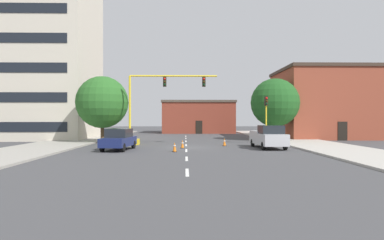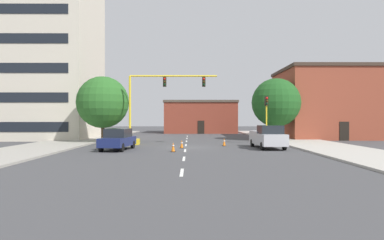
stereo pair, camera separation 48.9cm
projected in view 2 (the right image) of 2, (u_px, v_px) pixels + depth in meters
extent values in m
plane|color=#424244|center=(186.00, 147.00, 30.24)|extent=(160.00, 160.00, 0.00)
cube|color=#9E998E|center=(76.00, 141.00, 38.17)|extent=(6.00, 56.00, 0.14)
cube|color=#B2ADA3|center=(296.00, 141.00, 38.32)|extent=(6.00, 56.00, 0.14)
cube|color=silver|center=(182.00, 172.00, 16.24)|extent=(0.16, 2.40, 0.01)
cube|color=silver|center=(184.00, 159.00, 21.74)|extent=(0.16, 2.40, 0.01)
cube|color=silver|center=(185.00, 150.00, 27.24)|extent=(0.16, 2.40, 0.01)
cube|color=silver|center=(186.00, 145.00, 32.74)|extent=(0.16, 2.40, 0.01)
cube|color=silver|center=(186.00, 141.00, 38.24)|extent=(0.16, 2.40, 0.01)
cube|color=silver|center=(187.00, 138.00, 43.74)|extent=(0.16, 2.40, 0.01)
cube|color=silver|center=(187.00, 136.00, 49.24)|extent=(0.16, 2.40, 0.01)
cube|color=beige|center=(42.00, 49.00, 43.29)|extent=(13.02, 11.49, 22.83)
cube|color=black|center=(20.00, 127.00, 37.56)|extent=(10.68, 0.06, 1.10)
cube|color=black|center=(20.00, 97.00, 37.54)|extent=(10.68, 0.06, 1.10)
cube|color=black|center=(20.00, 68.00, 37.53)|extent=(10.68, 0.06, 1.10)
cube|color=black|center=(20.00, 38.00, 37.51)|extent=(10.68, 0.06, 1.10)
cube|color=black|center=(20.00, 9.00, 37.50)|extent=(10.68, 0.06, 1.10)
cube|color=brown|center=(200.00, 118.00, 61.69)|extent=(12.40, 9.82, 5.27)
cube|color=#4C4238|center=(200.00, 102.00, 61.67)|extent=(12.70, 10.12, 0.40)
cube|color=black|center=(201.00, 127.00, 56.76)|extent=(1.10, 0.06, 2.20)
cube|color=brown|center=(325.00, 105.00, 44.63)|extent=(11.36, 10.88, 8.64)
cube|color=#3D2D23|center=(325.00, 71.00, 44.61)|extent=(11.66, 11.18, 0.40)
cube|color=black|center=(344.00, 131.00, 39.18)|extent=(1.10, 0.06, 2.20)
cube|color=yellow|center=(130.00, 142.00, 33.51)|extent=(1.80, 1.20, 0.55)
cylinder|color=yellow|center=(130.00, 107.00, 33.50)|extent=(0.20, 0.20, 6.20)
cylinder|color=yellow|center=(173.00, 76.00, 33.51)|extent=(8.56, 0.16, 0.16)
cube|color=black|center=(165.00, 82.00, 33.51)|extent=(0.32, 0.36, 0.95)
sphere|color=red|center=(165.00, 79.00, 33.31)|extent=(0.20, 0.20, 0.20)
sphere|color=#38280A|center=(165.00, 82.00, 33.32)|extent=(0.20, 0.20, 0.20)
sphere|color=black|center=(165.00, 85.00, 33.32)|extent=(0.20, 0.20, 0.20)
cube|color=black|center=(204.00, 82.00, 33.53)|extent=(0.32, 0.36, 0.95)
sphere|color=red|center=(204.00, 79.00, 33.34)|extent=(0.20, 0.20, 0.20)
sphere|color=#38280A|center=(204.00, 82.00, 33.34)|extent=(0.20, 0.20, 0.20)
sphere|color=black|center=(204.00, 85.00, 33.34)|extent=(0.20, 0.20, 0.20)
cylinder|color=yellow|center=(266.00, 120.00, 34.12)|extent=(0.14, 0.14, 4.80)
cube|color=black|center=(266.00, 101.00, 34.12)|extent=(0.32, 0.36, 0.95)
sphere|color=red|center=(267.00, 98.00, 33.92)|extent=(0.20, 0.20, 0.20)
sphere|color=#38280A|center=(267.00, 101.00, 33.93)|extent=(0.20, 0.20, 0.20)
sphere|color=black|center=(267.00, 104.00, 33.93)|extent=(0.20, 0.20, 0.20)
cylinder|color=#4C3823|center=(103.00, 132.00, 35.34)|extent=(0.36, 0.36, 2.24)
sphere|color=#286023|center=(103.00, 102.00, 35.33)|extent=(5.37, 5.37, 5.37)
cylinder|color=brown|center=(276.00, 131.00, 39.85)|extent=(0.36, 0.36, 2.30)
sphere|color=#1E511E|center=(276.00, 103.00, 39.84)|extent=(5.68, 5.68, 5.68)
cube|color=#BCBCC1|center=(267.00, 139.00, 29.34)|extent=(2.21, 5.48, 0.95)
cube|color=#1E2328|center=(270.00, 130.00, 28.44)|extent=(1.91, 1.87, 0.70)
cube|color=#BCBCC1|center=(264.00, 132.00, 30.53)|extent=(2.11, 2.89, 0.16)
cylinder|color=black|center=(284.00, 146.00, 27.55)|extent=(0.25, 0.69, 0.68)
cylinder|color=black|center=(262.00, 146.00, 27.47)|extent=(0.25, 0.69, 0.68)
cylinder|color=black|center=(272.00, 143.00, 31.22)|extent=(0.25, 0.69, 0.68)
cylinder|color=black|center=(252.00, 143.00, 31.14)|extent=(0.25, 0.69, 0.68)
cube|color=navy|center=(118.00, 142.00, 27.69)|extent=(2.33, 4.68, 0.70)
cube|color=#1E2328|center=(118.00, 133.00, 27.79)|extent=(1.94, 2.47, 0.70)
cylinder|color=black|center=(114.00, 144.00, 29.30)|extent=(0.29, 0.70, 0.68)
cylinder|color=black|center=(133.00, 144.00, 29.13)|extent=(0.29, 0.70, 0.68)
cylinder|color=black|center=(101.00, 147.00, 26.26)|extent=(0.29, 0.70, 0.68)
cylinder|color=black|center=(122.00, 148.00, 26.09)|extent=(0.29, 0.70, 0.68)
cube|color=black|center=(173.00, 152.00, 26.18)|extent=(0.36, 0.36, 0.04)
cone|color=orange|center=(173.00, 147.00, 26.18)|extent=(0.28, 0.28, 0.72)
cylinder|color=white|center=(173.00, 146.00, 26.18)|extent=(0.19, 0.19, 0.08)
cube|color=black|center=(182.00, 148.00, 29.39)|extent=(0.36, 0.36, 0.04)
cone|color=orange|center=(182.00, 144.00, 29.39)|extent=(0.28, 0.28, 0.68)
cylinder|color=white|center=(182.00, 143.00, 29.39)|extent=(0.19, 0.19, 0.08)
cube|color=black|center=(224.00, 146.00, 31.68)|extent=(0.36, 0.36, 0.04)
cone|color=orange|center=(224.00, 142.00, 31.68)|extent=(0.28, 0.28, 0.71)
cylinder|color=white|center=(224.00, 141.00, 31.68)|extent=(0.19, 0.19, 0.08)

